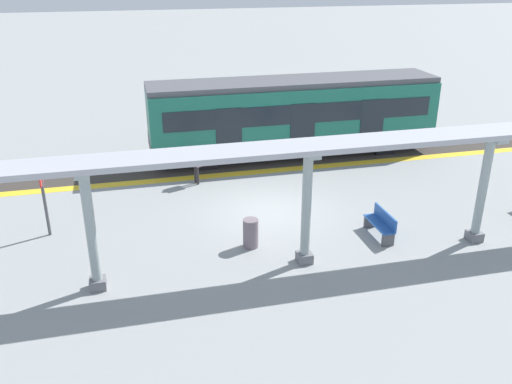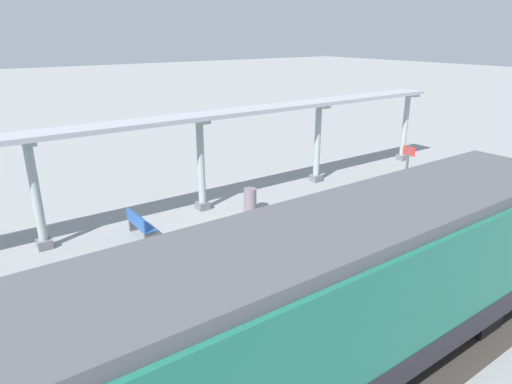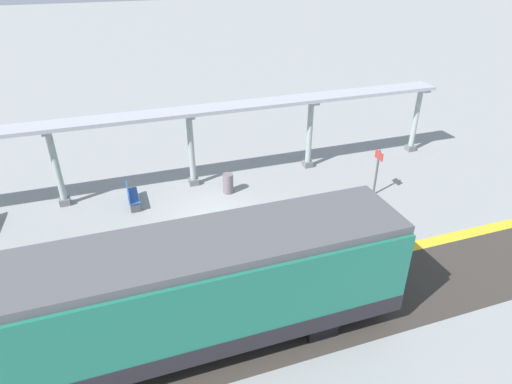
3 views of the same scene
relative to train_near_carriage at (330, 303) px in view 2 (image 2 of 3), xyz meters
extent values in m
plane|color=gray|center=(5.74, -2.67, -1.83)|extent=(176.00, 176.00, 0.00)
cube|color=gold|center=(1.85, -2.67, -1.83)|extent=(0.52, 30.56, 0.01)
cube|color=#38332D|center=(-0.01, -2.67, -1.83)|extent=(3.20, 42.56, 0.01)
cube|color=#1E6D59|center=(-0.01, 0.00, 0.11)|extent=(2.60, 12.93, 2.60)
cube|color=black|center=(-0.01, 0.00, -0.92)|extent=(2.63, 12.95, 0.55)
cube|color=#515156|center=(-0.01, 0.00, 1.53)|extent=(2.39, 12.93, 0.24)
cube|color=#1E262D|center=(1.31, 0.00, 0.42)|extent=(0.03, 11.90, 0.84)
cube|color=#1E262D|center=(1.31, -3.23, -0.14)|extent=(0.04, 1.10, 2.00)
cube|color=#1E262D|center=(1.31, 0.00, -0.14)|extent=(0.04, 1.10, 2.00)
cube|color=#1E262D|center=(1.31, 3.23, -0.14)|extent=(0.04, 1.10, 2.00)
cube|color=black|center=(-0.01, -4.14, -1.51)|extent=(2.21, 0.90, 0.64)
cube|color=slate|center=(9.43, -14.77, -1.68)|extent=(0.44, 0.44, 0.30)
cylinder|color=#96A4A2|center=(9.43, -14.77, 0.02)|extent=(0.28, 0.28, 3.11)
cube|color=#96A4A2|center=(9.43, -14.77, 1.64)|extent=(1.10, 0.36, 0.12)
cube|color=slate|center=(9.43, -8.52, -1.68)|extent=(0.44, 0.44, 0.30)
cylinder|color=#96A4A2|center=(9.43, -8.52, 0.02)|extent=(0.28, 0.28, 3.11)
cube|color=#96A4A2|center=(9.43, -8.52, 1.64)|extent=(1.10, 0.36, 0.12)
cube|color=slate|center=(9.43, -2.58, -1.68)|extent=(0.44, 0.44, 0.30)
cylinder|color=#96A4A2|center=(9.43, -2.58, 0.02)|extent=(0.28, 0.28, 3.11)
cube|color=#96A4A2|center=(9.43, -2.58, 1.64)|extent=(1.10, 0.36, 0.12)
cube|color=slate|center=(9.43, 3.15, -1.68)|extent=(0.44, 0.44, 0.30)
cylinder|color=#96A4A2|center=(9.43, 3.15, 0.02)|extent=(0.28, 0.28, 3.11)
cube|color=#96A4A2|center=(9.43, 3.15, 1.64)|extent=(1.10, 0.36, 0.12)
cube|color=#A8AAB2|center=(9.43, -2.84, 1.78)|extent=(1.20, 24.66, 0.16)
cube|color=#2453A2|center=(8.44, 0.28, -1.39)|extent=(1.50, 0.44, 0.04)
cube|color=#2453A2|center=(8.44, 0.47, -1.17)|extent=(1.50, 0.06, 0.40)
cube|color=#4C4C51|center=(9.11, 0.28, -1.62)|extent=(0.10, 0.40, 0.42)
cube|color=#4C4C51|center=(7.77, 0.28, -1.62)|extent=(0.10, 0.40, 0.42)
cylinder|color=slate|center=(8.13, -3.92, -1.36)|extent=(0.48, 0.48, 0.94)
cylinder|color=#4C4C51|center=(5.79, -10.13, -0.73)|extent=(0.10, 0.10, 2.20)
cube|color=red|center=(5.79, -10.13, 0.12)|extent=(0.56, 0.04, 0.36)
cylinder|color=#2C292B|center=(2.48, -4.87, -1.45)|extent=(0.10, 0.10, 0.77)
cylinder|color=#2C292B|center=(2.61, -4.78, -1.45)|extent=(0.10, 0.10, 0.77)
cube|color=gray|center=(2.55, -4.82, -0.77)|extent=(0.49, 0.40, 0.58)
sphere|color=tan|center=(2.55, -4.82, -0.38)|extent=(0.21, 0.21, 0.21)
camera|label=1|loc=(22.73, -7.33, 6.45)|focal=38.04mm
camera|label=2|loc=(-4.88, 5.17, 4.64)|focal=31.40mm
camera|label=3|loc=(-8.85, 0.59, 8.04)|focal=30.63mm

